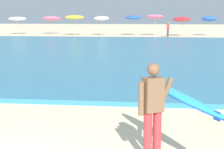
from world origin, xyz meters
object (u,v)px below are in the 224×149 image
Objects in this scene: surfer_with_board at (165,102)px; beach_umbrella_7 at (209,19)px; beach_umbrella_6 at (182,19)px; beach_umbrella_0 at (17,19)px; beach_umbrella_3 at (102,18)px; beach_umbrella_4 at (133,18)px; beach_umbrella_5 at (155,17)px; beach_umbrella_2 at (74,17)px; beach_umbrella_1 at (52,18)px; beachgoer_near_row_left at (168,29)px.

surfer_with_board is 1.12× the size of beach_umbrella_7.
beach_umbrella_7 is (3.09, 0.86, 0.02)m from beach_umbrella_6.
beach_umbrella_0 is 0.97× the size of beach_umbrella_3.
beach_umbrella_4 is at bearing 94.20° from surfer_with_board.
beach_umbrella_6 is (2.89, -0.63, -0.25)m from beach_umbrella_5.
beach_umbrella_0 is 7.47m from beach_umbrella_2.
beach_umbrella_4 is at bearing -178.94° from beach_umbrella_7.
beach_umbrella_7 is at bearing 15.58° from beach_umbrella_6.
beach_umbrella_5 is (12.35, -1.70, 0.23)m from beach_umbrella_1.
beach_umbrella_2 reaches higher than beach_umbrella_7.
beach_umbrella_3 is 1.41× the size of beachgoer_near_row_left.
beach_umbrella_2 is 6.65m from beach_umbrella_4.
beach_umbrella_7 reaches higher than beach_umbrella_3.
beach_umbrella_2 is 1.46× the size of beachgoer_near_row_left.
beach_umbrella_5 is (2.43, -0.07, 0.10)m from beach_umbrella_4.
beach_umbrella_1 is 10.05m from beach_umbrella_4.
surfer_with_board is at bearing -99.01° from beach_umbrella_7.
surfer_with_board is 1.11× the size of beach_umbrella_4.
beach_umbrella_0 reaches higher than surfer_with_board.
beach_umbrella_5 is at bearing 167.66° from beach_umbrella_6.
beach_umbrella_2 is 1.01× the size of beach_umbrella_4.
beach_umbrella_5 reaches higher than beach_umbrella_3.
beach_umbrella_7 is at bearing 25.61° from beachgoer_near_row_left.
beachgoer_near_row_left is at bearing -138.28° from beach_umbrella_6.
beach_umbrella_5 is 1.08× the size of beach_umbrella_7.
beach_umbrella_6 is 0.96× the size of beach_umbrella_7.
beach_umbrella_3 is at bearing -7.06° from beach_umbrella_0.
beach_umbrella_5 is 1.12× the size of beach_umbrella_6.
beach_umbrella_0 is 0.99× the size of beach_umbrella_6.
surfer_with_board is at bearing -80.12° from beach_umbrella_3.
beach_umbrella_4 is at bearing 7.10° from beach_umbrella_3.
beach_umbrella_5 is at bearing 125.19° from beachgoer_near_row_left.
beach_umbrella_6 is at bearing -4.59° from beach_umbrella_0.
beach_umbrella_5 is at bearing -177.81° from beach_umbrella_7.
beach_umbrella_2 reaches higher than beach_umbrella_0.
beach_umbrella_6 reaches higher than beachgoer_near_row_left.
beachgoer_near_row_left is at bearing -154.39° from beach_umbrella_7.
beach_umbrella_1 is 12.47m from beach_umbrella_5.
beachgoer_near_row_left is (-1.50, -1.34, -1.03)m from beach_umbrella_6.
beach_umbrella_5 is (6.00, 0.37, 0.17)m from beach_umbrella_3.
beach_umbrella_7 is at bearing -4.59° from beach_umbrella_1.
beach_umbrella_7 is at bearing 2.19° from beach_umbrella_5.
surfer_with_board is 40.53m from beach_umbrella_0.
beach_umbrella_1 reaches higher than surfer_with_board.
beach_umbrella_1 is (-12.57, 37.78, 0.86)m from surfer_with_board.
beach_umbrella_2 is at bearing -179.66° from beach_umbrella_6.
beach_umbrella_4 reaches higher than beach_umbrella_7.
beach_umbrella_1 is at bearing 161.95° from beach_umbrella_3.
beach_umbrella_2 is 10.58m from beachgoer_near_row_left.
beach_umbrella_1 reaches higher than beach_umbrella_0.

